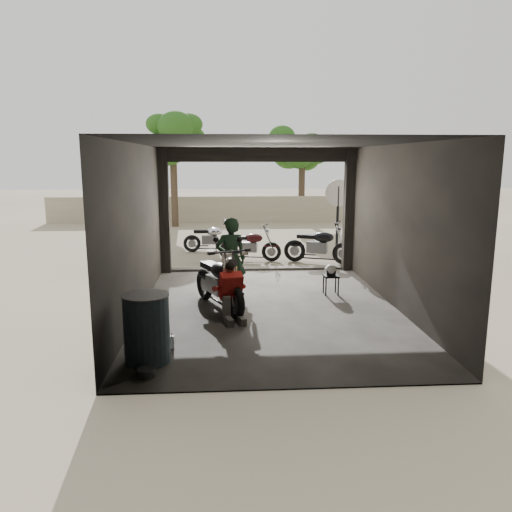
{
  "coord_description": "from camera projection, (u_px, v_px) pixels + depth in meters",
  "views": [
    {
      "loc": [
        -0.87,
        -9.41,
        2.92
      ],
      "look_at": [
        -0.22,
        0.6,
        0.96
      ],
      "focal_mm": 35.0,
      "sensor_mm": 36.0,
      "label": 1
    }
  ],
  "objects": [
    {
      "name": "mechanic",
      "position": [
        232.0,
        294.0,
        8.97
      ],
      "size": [
        0.68,
        0.83,
        1.05
      ],
      "primitive_type": null,
      "rotation": [
        0.0,
        0.0,
        0.23
      ],
      "color": "#AE2117",
      "rests_on": "ground"
    },
    {
      "name": "helmet",
      "position": [
        330.0,
        270.0,
        10.75
      ],
      "size": [
        0.27,
        0.29,
        0.23
      ],
      "primitive_type": "ellipsoid",
      "rotation": [
        0.0,
        0.0,
        -0.11
      ],
      "color": "silver",
      "rests_on": "stool"
    },
    {
      "name": "garage",
      "position": [
        267.0,
        241.0,
        10.12
      ],
      "size": [
        7.0,
        7.13,
        3.2
      ],
      "color": "#2D2B28",
      "rests_on": "ground"
    },
    {
      "name": "rider",
      "position": [
        231.0,
        259.0,
        10.35
      ],
      "size": [
        0.68,
        0.49,
        1.74
      ],
      "primitive_type": "imported",
      "rotation": [
        0.0,
        0.0,
        3.26
      ],
      "color": "black",
      "rests_on": "ground"
    },
    {
      "name": "oil_drum",
      "position": [
        147.0,
        329.0,
        7.17
      ],
      "size": [
        0.68,
        0.68,
        1.02
      ],
      "primitive_type": "cylinder",
      "rotation": [
        0.0,
        0.0,
        -0.05
      ],
      "color": "#364E5B",
      "rests_on": "ground"
    },
    {
      "name": "outside_bike_c",
      "position": [
        319.0,
        242.0,
        14.08
      ],
      "size": [
        1.9,
        1.32,
        1.19
      ],
      "primitive_type": null,
      "rotation": [
        0.0,
        0.0,
        1.2
      ],
      "color": "black",
      "rests_on": "ground"
    },
    {
      "name": "sign_post",
      "position": [
        338.0,
        206.0,
        14.49
      ],
      "size": [
        0.78,
        0.08,
        2.34
      ],
      "rotation": [
        0.0,
        0.0,
        0.36
      ],
      "color": "black",
      "rests_on": "ground"
    },
    {
      "name": "ground",
      "position": [
        269.0,
        309.0,
        9.83
      ],
      "size": [
        80.0,
        80.0,
        0.0
      ],
      "primitive_type": "plane",
      "color": "#7A6D56",
      "rests_on": "ground"
    },
    {
      "name": "outside_bike_a",
      "position": [
        211.0,
        236.0,
        15.8
      ],
      "size": [
        1.54,
        0.65,
        1.04
      ],
      "primitive_type": null,
      "rotation": [
        0.0,
        0.0,
        1.56
      ],
      "color": "black",
      "rests_on": "ground"
    },
    {
      "name": "tree_right",
      "position": [
        302.0,
        145.0,
        23.04
      ],
      "size": [
        2.2,
        2.2,
        5.0
      ],
      "color": "#382B1E",
      "rests_on": "ground"
    },
    {
      "name": "main_bike",
      "position": [
        230.0,
        275.0,
        10.1
      ],
      "size": [
        0.87,
        1.87,
        1.21
      ],
      "primitive_type": null,
      "rotation": [
        0.0,
        0.0,
        -0.07
      ],
      "color": "beige",
      "rests_on": "ground"
    },
    {
      "name": "outside_bike_b",
      "position": [
        250.0,
        243.0,
        14.4
      ],
      "size": [
        1.67,
        0.95,
        1.07
      ],
      "primitive_type": null,
      "rotation": [
        0.0,
        0.0,
        1.37
      ],
      "color": "#3C0E11",
      "rests_on": "ground"
    },
    {
      "name": "tree_left",
      "position": [
        172.0,
        133.0,
        21.12
      ],
      "size": [
        2.2,
        2.2,
        5.6
      ],
      "color": "#382B1E",
      "rests_on": "ground"
    },
    {
      "name": "left_bike",
      "position": [
        219.0,
        278.0,
        9.74
      ],
      "size": [
        1.47,
        2.03,
        1.27
      ],
      "primitive_type": null,
      "rotation": [
        0.0,
        0.0,
        0.42
      ],
      "color": "black",
      "rests_on": "ground"
    },
    {
      "name": "boundary_wall",
      "position": [
        242.0,
        209.0,
        23.43
      ],
      "size": [
        18.0,
        0.3,
        1.2
      ],
      "primitive_type": "cube",
      "color": "gray",
      "rests_on": "ground"
    },
    {
      "name": "stool",
      "position": [
        331.0,
        278.0,
        10.79
      ],
      "size": [
        0.32,
        0.32,
        0.45
      ],
      "rotation": [
        0.0,
        0.0,
        0.19
      ],
      "color": "black",
      "rests_on": "ground"
    }
  ]
}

